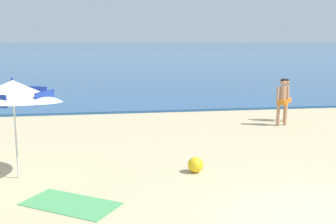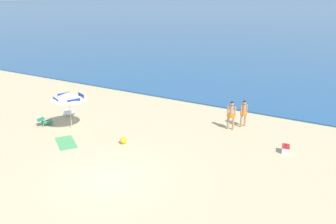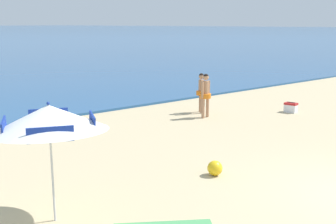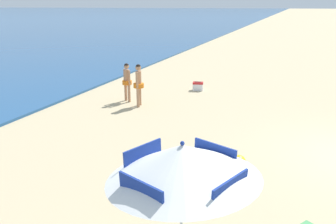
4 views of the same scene
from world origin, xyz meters
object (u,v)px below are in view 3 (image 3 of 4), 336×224
person_standing_near_shore (201,90)px  person_standing_beside (206,92)px  cooler_box (291,107)px  beach_ball (215,168)px  beach_umbrella_striped_main (49,118)px

person_standing_near_shore → person_standing_beside: person_standing_beside is taller
cooler_box → person_standing_beside: bearing=155.8°
beach_ball → beach_umbrella_striped_main: bearing=176.7°
cooler_box → beach_ball: cooler_box is taller
person_standing_beside → cooler_box: 3.85m
person_standing_near_shore → beach_ball: size_ratio=4.44×
person_standing_beside → beach_ball: size_ratio=4.67×
person_standing_beside → cooler_box: bearing=-24.2°
person_standing_near_shore → cooler_box: size_ratio=2.96×
person_standing_beside → beach_ball: (-4.28, -4.71, -0.81)m
beach_umbrella_striped_main → beach_ball: (4.02, -0.23, -1.78)m
beach_umbrella_striped_main → beach_ball: size_ratio=7.03×
person_standing_beside → person_standing_near_shore: bearing=56.9°
person_standing_near_shore → beach_ball: (-4.79, -5.49, -0.76)m
person_standing_beside → beach_ball: 6.42m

